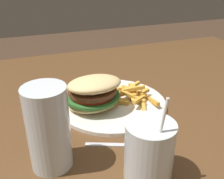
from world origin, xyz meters
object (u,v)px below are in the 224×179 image
meal_plate_near (102,96)px  juice_glass (149,152)px  spoon (138,144)px  beer_glass (48,129)px

meal_plate_near → juice_glass: juice_glass is taller
juice_glass → spoon: 0.09m
meal_plate_near → juice_glass: bearing=90.4°
meal_plate_near → spoon: (-0.02, 0.18, -0.03)m
juice_glass → meal_plate_near: bearing=-89.6°
meal_plate_near → spoon: bearing=96.9°
beer_glass → juice_glass: 0.18m
beer_glass → spoon: size_ratio=1.12×
meal_plate_near → beer_glass: (0.16, 0.17, 0.05)m
meal_plate_near → spoon: 0.18m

